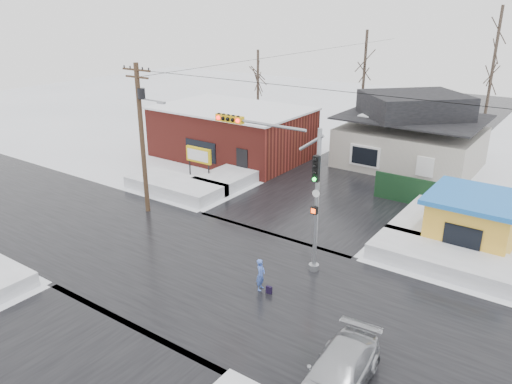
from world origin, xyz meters
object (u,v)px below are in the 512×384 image
Objects in this scene: marquee_sign at (199,156)px; pedestrian at (261,275)px; utility_pole at (142,131)px; kiosk at (473,221)px; traffic_signal at (288,175)px; car at (338,373)px.

marquee_sign reaches higher than pedestrian.
utility_pole is 18.95m from kiosk.
car is at bearing -46.97° from traffic_signal.
kiosk is (18.50, 0.50, -0.46)m from marquee_sign.
marquee_sign is at bearing 37.89° from pedestrian.
marquee_sign is (-1.07, 5.99, -3.19)m from utility_pole.
marquee_sign is 15.24m from pedestrian.
kiosk is at bearing 20.44° from utility_pole.
traffic_signal is at bearing -135.16° from kiosk.
marquee_sign is at bearing 138.58° from car.
marquee_sign is (-11.43, 6.53, -2.62)m from traffic_signal.
traffic_signal reaches higher than pedestrian.
traffic_signal reaches higher than marquee_sign.
pedestrian is at bearing -80.68° from traffic_signal.
utility_pole is at bearing 152.01° from car.
car is at bearing -136.57° from pedestrian.
pedestrian is 6.71m from car.
traffic_signal reaches higher than kiosk.
traffic_signal is 4.65× the size of pedestrian.
utility_pole reaches higher than traffic_signal.
utility_pole reaches higher than car.
pedestrian is (-6.59, -9.94, -0.71)m from kiosk.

